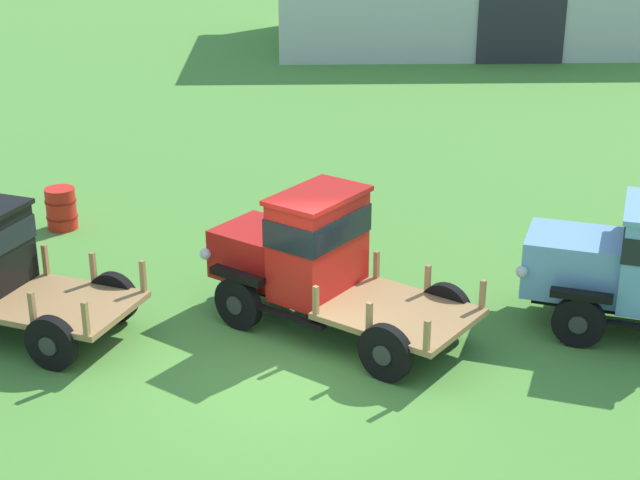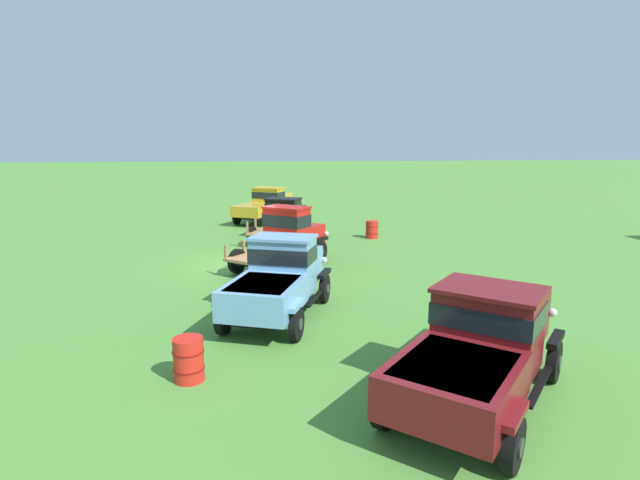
{
  "view_description": "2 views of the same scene",
  "coord_description": "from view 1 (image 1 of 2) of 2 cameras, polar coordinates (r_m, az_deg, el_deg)",
  "views": [
    {
      "loc": [
        0.06,
        -13.14,
        7.53
      ],
      "look_at": [
        0.53,
        2.99,
        1.0
      ],
      "focal_mm": 55.0,
      "sensor_mm": 36.0,
      "label": 1
    },
    {
      "loc": [
        19.62,
        0.7,
        4.71
      ],
      "look_at": [
        0.53,
        2.99,
        1.0
      ],
      "focal_mm": 28.0,
      "sensor_mm": 36.0,
      "label": 2
    }
  ],
  "objects": [
    {
      "name": "ground_plane",
      "position": [
        15.14,
        -1.7,
        -7.8
      ],
      "size": [
        240.0,
        240.0,
        0.0
      ],
      "primitive_type": "plane",
      "color": "#518E38"
    },
    {
      "name": "vintage_truck_midrow_center",
      "position": [
        16.21,
        -0.47,
        -1.03
      ],
      "size": [
        4.7,
        4.17,
        2.34
      ],
      "color": "black",
      "rests_on": "ground"
    },
    {
      "name": "oil_drum_near_fence",
      "position": [
        21.24,
        -14.82,
        1.78
      ],
      "size": [
        0.66,
        0.66,
        0.89
      ],
      "color": "red",
      "rests_on": "ground"
    }
  ]
}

